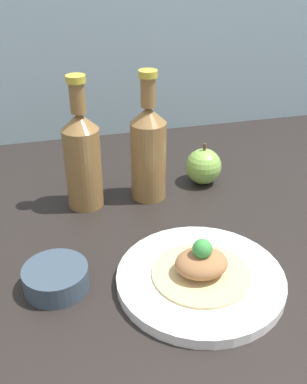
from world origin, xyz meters
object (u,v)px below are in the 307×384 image
(cider_bottle_left, at_px, (82,157))
(apple, at_px, (203,166))
(plated_food, at_px, (201,265))
(plate, at_px, (200,278))
(cider_bottle_right, at_px, (148,150))
(dipping_bowl, at_px, (56,278))

(cider_bottle_left, relative_size, apple, 2.83)
(plated_food, bearing_deg, apple, 69.48)
(plate, relative_size, cider_bottle_right, 1.00)
(cider_bottle_left, relative_size, cider_bottle_right, 1.00)
(plate, bearing_deg, dipping_bowl, 167.77)
(plate, xyz_separation_m, cider_bottle_left, (-0.14, 0.27, 0.09))
(cider_bottle_left, height_order, apple, cider_bottle_left)
(plate, relative_size, apple, 2.83)
(plate, distance_m, dipping_bowl, 0.21)
(plate, distance_m, cider_bottle_right, 0.29)
(dipping_bowl, bearing_deg, cider_bottle_left, 72.42)
(apple, bearing_deg, plate, -110.52)
(plate, bearing_deg, apple, 69.48)
(plated_food, relative_size, cider_bottle_right, 0.58)
(cider_bottle_right, distance_m, dipping_bowl, 0.31)
(apple, bearing_deg, cider_bottle_right, -168.38)
(apple, bearing_deg, dipping_bowl, -141.76)
(cider_bottle_right, bearing_deg, apple, 11.62)
(plate, distance_m, plated_food, 0.02)
(plate, height_order, apple, apple)
(plate, distance_m, apple, 0.32)
(plated_food, bearing_deg, dipping_bowl, 167.77)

